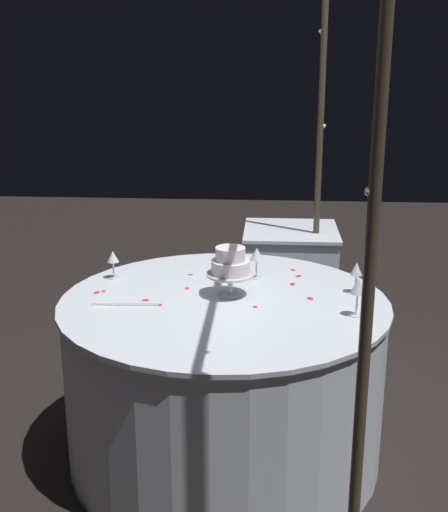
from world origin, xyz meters
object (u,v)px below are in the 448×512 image
Objects in this scene: cake_knife at (121,304)px; wine_glass_2 at (257,255)px; wine_glass_3 at (358,288)px; main_table at (224,379)px; side_table at (289,294)px; tiered_cake at (230,265)px; wine_glass_0 at (113,258)px; wine_glass_1 at (356,271)px; decorative_arch at (338,145)px.

wine_glass_2 is at bearing 125.65° from cake_knife.
main_table is at bearing -104.94° from wine_glass_3.
wine_glass_3 reaches higher than side_table.
main_table is at bearing -23.49° from tiered_cake.
wine_glass_3 is (0.47, 0.44, 0.01)m from wine_glass_2.
tiered_cake reaches higher than main_table.
wine_glass_3 is (0.42, 1.14, 0.02)m from wine_glass_0.
side_table is 6.00× the size of wine_glass_0.
wine_glass_1 is at bearing 102.88° from cake_knife.
main_table is 0.79m from wine_glass_3.
decorative_arch is 1.16m from cake_knife.
main_table is 8.90× the size of wine_glass_3.
decorative_arch is 1.19m from main_table.
wine_glass_1 reaches higher than cake_knife.
tiered_cake is 1.56× the size of wine_glass_1.
decorative_arch is 2.72× the size of side_table.
decorative_arch is at bearing 7.38° from side_table.
wine_glass_2 is at bearing -133.21° from decorative_arch.
cake_knife is (0.42, -0.59, -0.11)m from wine_glass_2.
wine_glass_0 reaches higher than main_table.
wine_glass_3 is at bearing 87.19° from cake_knife.
wine_glass_0 is (-0.27, -0.57, 0.50)m from main_table.
side_table is at bearing -169.29° from wine_glass_3.
side_table is 1.14m from wine_glass_1.
tiered_cake is 1.37× the size of wine_glass_3.
wine_glass_3 is at bearing 75.06° from main_table.
main_table is 6.49× the size of tiered_cake.
side_table is 1.34m from wine_glass_0.
cake_knife is at bearing -71.47° from tiered_cake.
wine_glass_3 is (0.15, 0.57, 0.52)m from main_table.
wine_glass_0 is 0.47× the size of cake_knife.
side_table is 1.51m from cake_knife.
wine_glass_1 is (-0.14, 0.60, 0.50)m from main_table.
wine_glass_2 is at bearing 156.62° from tiered_cake.
side_table is 5.34× the size of wine_glass_2.
decorative_arch is 0.62m from wine_glass_1.
wine_glass_1 is at bearing 83.79° from wine_glass_0.
decorative_arch reaches higher than tiered_cake.
main_table is 0.80m from wine_glass_1.
main_table is 10.10× the size of wine_glass_1.
wine_glass_0 reaches higher than side_table.
wine_glass_0 is at bearing -110.15° from wine_glass_3.
wine_glass_1 is 0.29m from wine_glass_3.
wine_glass_3 is (0.15, 0.10, -0.58)m from decorative_arch.
wine_glass_0 reaches higher than cake_knife.
wine_glass_3 is at bearing 42.67° from wine_glass_2.
tiered_cake reaches higher than wine_glass_2.
wine_glass_2 is at bearing 156.60° from main_table.
main_table is 5.05× the size of cake_knife.
wine_glass_2 is (-0.26, 0.11, -0.03)m from tiered_cake.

